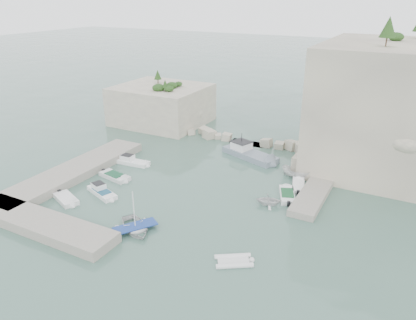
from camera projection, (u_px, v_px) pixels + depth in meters
The scene contains 20 objects.
ground at pixel (185, 200), 48.66m from camera, with size 400.00×400.00×0.00m, color #45675B.
cliff_terrace at pixel (329, 159), 57.23m from camera, with size 8.00×10.00×2.50m, color beige.
outcrop_west at pixel (162, 105), 76.39m from camera, with size 16.00×14.00×7.00m, color beige.
quay_west at pixel (73, 172), 55.01m from camera, with size 5.00×24.00×1.10m, color #9E9689.
quay_south at pixel (42, 224), 42.59m from camera, with size 18.00×4.00×1.10m, color #9E9689.
ledge_east at pixel (318, 188), 50.82m from camera, with size 3.00×16.00×0.80m, color #9E9689.
breakwater at pixel (248, 139), 66.78m from camera, with size 28.00×3.00×1.40m, color beige.
motorboat_e at pixel (66, 201), 48.41m from camera, with size 4.34×1.78×0.70m, color silver, non-canonical shape.
motorboat_c at pixel (115, 178), 54.40m from camera, with size 5.05×1.84×0.70m, color silver, non-canonical shape.
motorboat_a at pixel (132, 164), 58.88m from camera, with size 5.68×1.69×1.40m, color white, non-canonical shape.
motorboat_d at pixel (102, 194), 49.96m from camera, with size 5.40×1.61×1.40m, color white, non-canonical shape.
rowboat at pixel (135, 230), 42.46m from camera, with size 3.56×4.99×1.03m, color silver.
inflatable_dinghy at pixel (234, 263), 37.37m from camera, with size 3.76×1.82×0.44m, color silver, non-canonical shape.
tender_east_a at pixel (268, 205), 47.52m from camera, with size 2.57×2.98×1.57m, color silver.
tender_east_b at pixel (287, 197), 49.35m from camera, with size 4.99×1.70×0.70m, color white, non-canonical shape.
tender_east_c at pixel (298, 188), 51.74m from camera, with size 4.59×1.48×0.70m, color white, non-canonical shape.
tender_east_d at pixel (296, 178), 54.54m from camera, with size 1.58×4.20×1.62m, color silver.
work_boat at pixel (250, 157), 61.24m from camera, with size 9.96×2.94×2.20m, color slate, non-canonical shape.
rowboat_mast at pixel (134, 208), 41.46m from camera, with size 0.10×0.10×4.20m, color white.
vegetation at pixel (391, 34), 53.98m from camera, with size 53.48×13.88×13.40m.
Camera 1 is at (22.72, -36.76, 23.05)m, focal length 35.00 mm.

